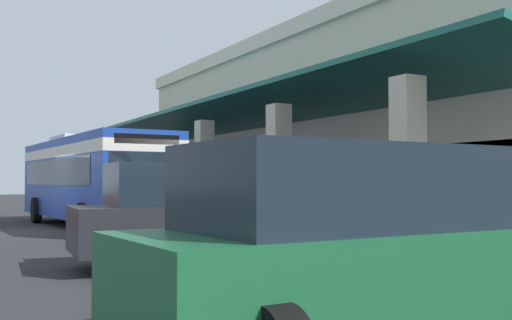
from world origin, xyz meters
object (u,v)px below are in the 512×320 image
object	(u,v)px
parked_suv_green	(360,244)
potted_palm	(280,217)
parked_suv_charcoal	(199,213)
pedestrian	(225,214)
transit_bus	(91,175)

from	to	relation	value
parked_suv_green	potted_palm	xyz separation A→B (m)	(-11.14, 5.69, -0.48)
potted_palm	parked_suv_charcoal	bearing A→B (deg)	-43.66
parked_suv_charcoal	pedestrian	distance (m)	1.97
transit_bus	potted_palm	size ratio (longest dim) A/B	5.08
transit_bus	parked_suv_green	distance (m)	17.42
parked_suv_charcoal	potted_palm	xyz separation A→B (m)	(-5.02, 4.79, -0.48)
parked_suv_charcoal	pedestrian	world-z (taller)	parked_suv_charcoal
potted_palm	parked_suv_green	bearing A→B (deg)	-27.06
parked_suv_charcoal	parked_suv_green	world-z (taller)	same
pedestrian	potted_palm	distance (m)	5.00
parked_suv_charcoal	potted_palm	world-z (taller)	potted_palm
transit_bus	pedestrian	world-z (taller)	transit_bus
parked_suv_charcoal	parked_suv_green	bearing A→B (deg)	-8.33
pedestrian	potted_palm	bearing A→B (deg)	135.14
transit_bus	parked_suv_charcoal	bearing A→B (deg)	-3.00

